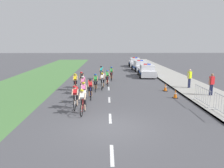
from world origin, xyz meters
name	(u,v)px	position (x,y,z in m)	size (l,w,h in m)	color
ground_plane	(111,127)	(0.00, 0.00, 0.00)	(160.00, 160.00, 0.00)	#4C4C51
sidewalk_slab	(176,79)	(7.63, 14.00, 0.06)	(3.74, 60.00, 0.12)	#A3A099
kerb_edge	(160,79)	(5.84, 14.00, 0.07)	(0.16, 60.00, 0.13)	#9E9E99
grass_verge	(35,80)	(-8.13, 14.00, 0.00)	(7.00, 60.00, 0.01)	#4C7F42
lane_markings_centre	(109,100)	(0.00, 5.31, 0.00)	(0.14, 17.60, 0.01)	white
cyclist_lead	(83,101)	(-1.55, 2.12, 0.79)	(0.45, 1.72, 1.56)	black
cyclist_second	(75,96)	(-2.14, 3.20, 0.79)	(0.42, 1.72, 1.56)	black
cyclist_third	(84,92)	(-1.75, 4.44, 0.79)	(0.45, 1.72, 1.56)	black
cyclist_fourth	(90,88)	(-1.39, 5.69, 0.79)	(0.45, 1.72, 1.56)	black
cyclist_fifth	(83,85)	(-2.07, 7.15, 0.79)	(0.42, 1.72, 1.56)	black
cyclist_sixth	(96,82)	(-1.13, 8.26, 0.79)	(0.42, 1.72, 1.56)	black
cyclist_seventh	(75,82)	(-2.88, 8.52, 0.79)	(0.45, 1.72, 1.56)	black
cyclist_eighth	(103,80)	(-0.55, 9.07, 0.79)	(0.44, 1.72, 1.56)	black
cyclist_ninth	(82,79)	(-2.45, 9.61, 0.79)	(0.42, 1.72, 1.56)	black
cyclist_tenth	(107,77)	(-0.13, 10.79, 0.79)	(0.44, 1.72, 1.56)	black
cyclist_eleventh	(111,73)	(0.33, 13.74, 0.79)	(0.42, 1.72, 1.56)	black
cyclist_twelfth	(101,72)	(-0.77, 14.62, 0.79)	(0.46, 1.72, 1.56)	black
police_car_nearest	(147,71)	(4.71, 16.34, 0.68)	(2.19, 4.49, 1.59)	white
police_car_second	(140,66)	(4.71, 22.06, 0.68)	(2.22, 4.51, 1.59)	silver
police_car_third	(135,63)	(4.71, 28.07, 0.68)	(2.16, 4.48, 1.59)	white
crowd_barrier_front	(224,106)	(6.26, 1.32, 0.65)	(0.51, 2.32, 1.07)	#B7BABF
crowd_barrier_middle	(202,95)	(6.12, 3.82, 0.65)	(0.51, 2.32, 1.07)	#B7BABF
traffic_cone_near	(165,87)	(4.82, 8.12, 0.31)	(0.36, 0.36, 0.64)	black
traffic_cone_mid	(175,94)	(4.93, 5.66, 0.31)	(0.36, 0.36, 0.64)	black
spectator_closest	(190,77)	(7.17, 8.93, 1.08)	(0.46, 0.39, 1.68)	#23284C
spectator_middle	(212,83)	(7.77, 6.04, 1.08)	(0.51, 0.34, 1.68)	#23284C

